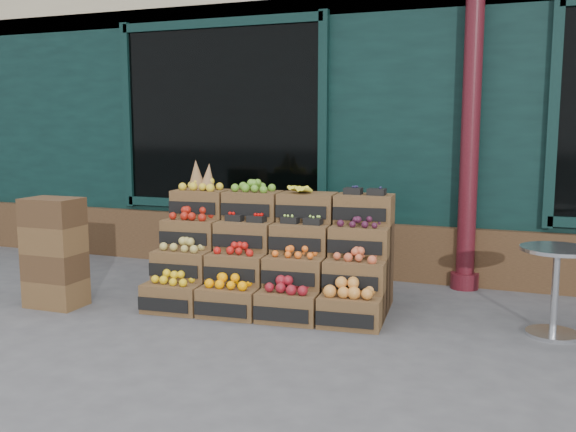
% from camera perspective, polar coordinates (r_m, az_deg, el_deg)
% --- Properties ---
extents(ground, '(60.00, 60.00, 0.00)m').
position_cam_1_polar(ground, '(5.13, -0.74, -10.60)').
color(ground, '#49494C').
rests_on(ground, ground).
extents(shop_facade, '(12.00, 6.24, 4.80)m').
position_cam_1_polar(shop_facade, '(9.82, 10.66, 12.38)').
color(shop_facade, black).
rests_on(shop_facade, ground).
extents(crate_display, '(2.19, 1.22, 1.32)m').
position_cam_1_polar(crate_display, '(5.88, -1.40, -4.08)').
color(crate_display, brown).
rests_on(crate_display, ground).
extents(spare_crates, '(0.50, 0.35, 1.00)m').
position_cam_1_polar(spare_crates, '(6.19, -20.05, -3.07)').
color(spare_crates, brown).
rests_on(spare_crates, ground).
extents(bistro_table, '(0.56, 0.56, 0.71)m').
position_cam_1_polar(bistro_table, '(5.44, 22.69, -5.34)').
color(bistro_table, silver).
rests_on(bistro_table, ground).
extents(shopkeeper, '(0.76, 0.52, 2.01)m').
position_cam_1_polar(shopkeeper, '(8.31, -4.50, 3.69)').
color(shopkeeper, '#1E6A2D').
rests_on(shopkeeper, ground).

